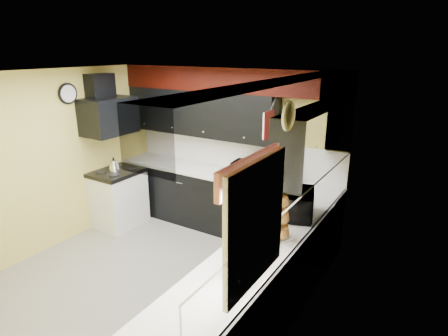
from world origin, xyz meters
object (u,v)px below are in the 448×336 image
object	(u,v)px
microwave	(297,204)
kettle	(114,165)
knife_block	(291,178)
toaster_oven	(248,171)
utensil_crock	(270,175)

from	to	relation	value
microwave	kettle	distance (m)	3.10
microwave	knife_block	distance (m)	1.01
microwave	kettle	xyz separation A→B (m)	(-3.09, 0.13, -0.09)
toaster_oven	kettle	distance (m)	2.14
toaster_oven	utensil_crock	bearing A→B (deg)	11.55
utensil_crock	knife_block	world-z (taller)	knife_block
toaster_oven	kettle	xyz separation A→B (m)	(-2.03, -0.68, -0.07)
microwave	knife_block	size ratio (longest dim) A/B	2.69
utensil_crock	kettle	xyz separation A→B (m)	(-2.33, -0.77, -0.03)
toaster_oven	knife_block	xyz separation A→B (m)	(0.63, 0.10, -0.03)
utensil_crock	toaster_oven	bearing A→B (deg)	-162.23
utensil_crock	kettle	world-z (taller)	utensil_crock
microwave	utensil_crock	distance (m)	1.18
utensil_crock	kettle	bearing A→B (deg)	-161.67
microwave	kettle	bearing A→B (deg)	68.83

